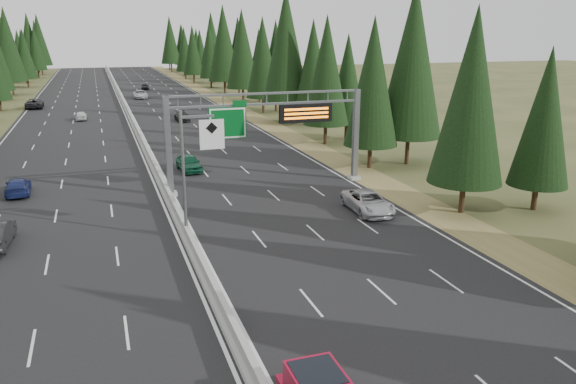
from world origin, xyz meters
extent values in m
cube|color=black|center=(0.00, 80.00, 0.04)|extent=(32.00, 260.00, 0.08)
cube|color=olive|center=(17.80, 80.00, 0.03)|extent=(3.60, 260.00, 0.06)
cube|color=#38421F|center=(-17.80, 80.00, 0.03)|extent=(3.60, 260.00, 0.06)
cube|color=gray|center=(0.00, 80.00, 0.23)|extent=(0.70, 260.00, 0.30)
cube|color=gray|center=(0.00, 80.00, 0.63)|extent=(0.30, 260.00, 0.60)
cube|color=slate|center=(0.35, 35.00, 3.98)|extent=(0.45, 0.45, 7.80)
cube|color=gray|center=(0.35, 35.00, 0.23)|extent=(0.90, 0.90, 0.30)
cube|color=slate|center=(16.20, 35.00, 3.98)|extent=(0.45, 0.45, 7.80)
cube|color=gray|center=(16.20, 35.00, 0.23)|extent=(0.90, 0.90, 0.30)
cube|color=slate|center=(8.28, 35.00, 7.80)|extent=(15.85, 0.35, 0.16)
cube|color=slate|center=(8.28, 35.00, 6.96)|extent=(15.85, 0.35, 0.16)
cube|color=#054C19|center=(5.00, 34.75, 5.63)|extent=(3.00, 0.10, 2.50)
cube|color=silver|center=(5.00, 34.69, 5.63)|extent=(2.85, 0.02, 2.35)
cube|color=#054C19|center=(6.00, 34.75, 7.13)|extent=(1.10, 0.10, 0.45)
cube|color=black|center=(11.50, 34.70, 6.13)|extent=(4.50, 0.40, 1.50)
cube|color=orange|center=(11.50, 34.48, 6.48)|extent=(3.80, 0.02, 0.18)
cube|color=orange|center=(11.50, 34.48, 6.13)|extent=(3.80, 0.02, 0.18)
cube|color=orange|center=(11.50, 34.48, 5.78)|extent=(3.80, 0.02, 0.18)
cylinder|color=slate|center=(0.00, 25.00, 4.08)|extent=(0.20, 0.20, 8.00)
cube|color=gray|center=(0.00, 25.00, 0.18)|extent=(0.50, 0.50, 0.20)
cube|color=slate|center=(1.00, 25.00, 7.68)|extent=(2.00, 0.15, 0.15)
cube|color=silver|center=(1.80, 24.88, 6.58)|extent=(1.50, 0.06, 1.80)
cylinder|color=black|center=(19.47, 24.09, 1.15)|extent=(0.40, 0.40, 2.29)
cone|color=black|center=(19.47, 24.09, 8.31)|extent=(5.16, 5.16, 12.04)
cylinder|color=black|center=(24.98, 23.08, 0.93)|extent=(0.40, 0.40, 1.87)
cone|color=black|center=(24.98, 23.08, 6.77)|extent=(4.20, 4.20, 9.81)
cylinder|color=black|center=(19.49, 38.60, 1.12)|extent=(0.40, 0.40, 2.24)
cone|color=black|center=(19.49, 38.60, 8.12)|extent=(5.04, 5.04, 11.76)
cylinder|color=black|center=(23.79, 39.08, 1.37)|extent=(0.40, 0.40, 2.74)
cone|color=black|center=(23.79, 39.08, 9.94)|extent=(6.17, 6.17, 14.40)
cylinder|color=black|center=(20.09, 51.03, 1.15)|extent=(0.40, 0.40, 2.31)
cone|color=black|center=(20.09, 51.03, 8.37)|extent=(5.19, 5.19, 12.12)
cylinder|color=black|center=(23.65, 53.08, 1.00)|extent=(0.40, 0.40, 1.99)
cone|color=black|center=(23.65, 53.08, 7.22)|extent=(4.48, 4.48, 10.46)
cylinder|color=black|center=(20.94, 67.78, 1.48)|extent=(0.40, 0.40, 2.95)
cone|color=black|center=(20.94, 67.78, 10.70)|extent=(6.64, 6.64, 15.49)
cylinder|color=black|center=(23.64, 64.29, 1.14)|extent=(0.40, 0.40, 2.29)
cone|color=black|center=(23.64, 64.29, 8.29)|extent=(5.14, 5.14, 12.00)
cylinder|color=black|center=(20.72, 78.54, 1.20)|extent=(0.40, 0.40, 2.39)
cone|color=black|center=(20.72, 78.54, 8.67)|extent=(5.38, 5.38, 12.56)
cylinder|color=black|center=(23.25, 79.74, 1.15)|extent=(0.40, 0.40, 2.31)
cone|color=black|center=(23.25, 79.74, 8.37)|extent=(5.20, 5.20, 12.12)
cylinder|color=black|center=(20.93, 92.31, 1.32)|extent=(0.40, 0.40, 2.64)
cone|color=black|center=(20.93, 92.31, 9.58)|extent=(5.94, 5.94, 13.87)
cylinder|color=black|center=(24.30, 93.19, 1.05)|extent=(0.40, 0.40, 2.11)
cone|color=black|center=(24.30, 93.19, 7.65)|extent=(4.75, 4.75, 11.07)
cylinder|color=black|center=(20.65, 106.30, 1.43)|extent=(0.40, 0.40, 2.86)
cone|color=black|center=(20.65, 106.30, 10.36)|extent=(6.43, 6.43, 15.00)
cylinder|color=black|center=(23.88, 107.14, 1.24)|extent=(0.40, 0.40, 2.49)
cone|color=black|center=(23.88, 107.14, 9.01)|extent=(5.59, 5.59, 13.05)
cylinder|color=black|center=(20.98, 122.26, 1.13)|extent=(0.40, 0.40, 2.26)
cone|color=black|center=(20.98, 122.26, 8.21)|extent=(5.09, 5.09, 11.89)
cylinder|color=black|center=(24.04, 120.65, 1.10)|extent=(0.40, 0.40, 2.20)
cone|color=black|center=(24.04, 120.65, 7.97)|extent=(4.95, 4.95, 11.55)
cylinder|color=black|center=(19.13, 134.56, 1.13)|extent=(0.40, 0.40, 2.27)
cone|color=black|center=(19.13, 134.56, 8.23)|extent=(5.11, 5.11, 11.91)
cylinder|color=black|center=(23.97, 135.02, 1.39)|extent=(0.40, 0.40, 2.78)
cone|color=black|center=(23.97, 135.02, 10.08)|extent=(6.26, 6.26, 14.60)
cylinder|color=black|center=(19.17, 148.24, 1.11)|extent=(0.40, 0.40, 2.22)
cone|color=black|center=(19.17, 148.24, 8.05)|extent=(5.00, 5.00, 11.66)
cylinder|color=black|center=(23.78, 150.41, 1.06)|extent=(0.40, 0.40, 2.13)
cone|color=black|center=(23.78, 150.41, 7.71)|extent=(4.79, 4.79, 11.17)
cylinder|color=black|center=(20.89, 161.76, 0.90)|extent=(0.40, 0.40, 1.80)
cone|color=black|center=(20.89, 161.76, 6.53)|extent=(4.05, 4.05, 9.46)
cylinder|color=black|center=(24.92, 162.40, 1.09)|extent=(0.40, 0.40, 2.19)
cone|color=black|center=(24.92, 162.40, 7.92)|extent=(4.92, 4.92, 11.47)
cylinder|color=black|center=(19.15, 176.72, 1.39)|extent=(0.40, 0.40, 2.78)
cone|color=black|center=(19.15, 176.72, 10.06)|extent=(6.25, 6.25, 14.57)
cylinder|color=black|center=(23.02, 177.82, 1.19)|extent=(0.40, 0.40, 2.37)
cone|color=black|center=(23.02, 177.82, 8.60)|extent=(5.34, 5.34, 12.45)
cylinder|color=black|center=(20.24, 189.89, 1.10)|extent=(0.40, 0.40, 2.21)
cone|color=black|center=(20.24, 189.89, 8.00)|extent=(4.96, 4.96, 11.58)
cylinder|color=black|center=(24.55, 189.92, 1.20)|extent=(0.40, 0.40, 2.41)
cone|color=black|center=(24.55, 189.92, 8.73)|extent=(5.42, 5.42, 12.64)
cylinder|color=black|center=(-19.55, 94.37, 0.90)|extent=(0.40, 0.40, 1.80)
cylinder|color=black|center=(-20.91, 109.62, 0.97)|extent=(0.40, 0.40, 1.93)
cylinder|color=black|center=(-20.50, 119.88, 1.40)|extent=(0.40, 0.40, 2.79)
cone|color=black|center=(-20.50, 119.88, 10.13)|extent=(6.28, 6.28, 14.66)
cylinder|color=black|center=(-19.18, 136.26, 1.07)|extent=(0.40, 0.40, 2.13)
cone|color=black|center=(-19.18, 136.26, 7.74)|extent=(4.80, 4.80, 11.20)
cylinder|color=black|center=(-23.57, 137.08, 1.37)|extent=(0.40, 0.40, 2.74)
cone|color=black|center=(-23.57, 137.08, 9.93)|extent=(6.16, 6.16, 14.38)
cylinder|color=black|center=(-20.99, 150.78, 1.06)|extent=(0.40, 0.40, 2.13)
cone|color=black|center=(-20.99, 150.78, 7.72)|extent=(4.79, 4.79, 11.18)
cylinder|color=black|center=(-23.75, 150.80, 0.94)|extent=(0.40, 0.40, 1.89)
cone|color=black|center=(-23.75, 150.80, 6.85)|extent=(4.25, 4.25, 9.92)
cylinder|color=black|center=(-19.11, 164.72, 1.12)|extent=(0.40, 0.40, 2.24)
cone|color=black|center=(-19.11, 164.72, 8.13)|extent=(5.05, 5.05, 11.78)
cylinder|color=black|center=(-23.13, 162.44, 1.06)|extent=(0.40, 0.40, 2.12)
cone|color=black|center=(-23.13, 162.44, 7.69)|extent=(4.77, 4.77, 11.13)
cylinder|color=black|center=(-19.10, 178.46, 1.42)|extent=(0.40, 0.40, 2.83)
cone|color=black|center=(-19.10, 178.46, 10.27)|extent=(6.38, 6.38, 14.88)
cylinder|color=black|center=(-24.51, 175.83, 0.92)|extent=(0.40, 0.40, 1.84)
cone|color=black|center=(-24.51, 175.83, 6.68)|extent=(4.15, 4.15, 9.67)
cylinder|color=black|center=(-20.90, 190.46, 1.30)|extent=(0.40, 0.40, 2.60)
cone|color=black|center=(-20.90, 190.46, 9.41)|extent=(5.84, 5.84, 13.62)
cylinder|color=black|center=(-23.02, 192.06, 1.47)|extent=(0.40, 0.40, 2.95)
cone|color=black|center=(-23.02, 192.06, 10.68)|extent=(6.63, 6.63, 15.47)
imported|color=#B0B0B5|center=(13.15, 26.31, 0.82)|extent=(2.69, 5.42, 1.48)
cube|color=black|center=(1.50, 6.82, 1.50)|extent=(1.55, 1.74, 0.50)
imported|color=#145939|center=(3.03, 42.77, 0.83)|extent=(2.14, 4.56, 1.51)
imported|color=maroon|center=(12.54, 66.13, 0.74)|extent=(1.78, 4.13, 1.32)
imported|color=black|center=(6.98, 73.50, 0.72)|extent=(1.89, 4.48, 1.29)
imported|color=silver|center=(3.65, 104.87, 0.85)|extent=(2.78, 5.63, 1.54)
imported|color=black|center=(5.98, 122.19, 0.75)|extent=(1.66, 3.94, 1.33)
imported|color=navy|center=(-11.09, 39.32, 0.73)|extent=(2.06, 4.56, 1.30)
imported|color=silver|center=(-6.86, 79.06, 0.73)|extent=(1.63, 3.87, 1.31)
imported|color=#232326|center=(-14.50, 95.55, 0.89)|extent=(2.78, 5.89, 1.63)
camera|label=1|loc=(-4.61, -8.13, 12.51)|focal=35.00mm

